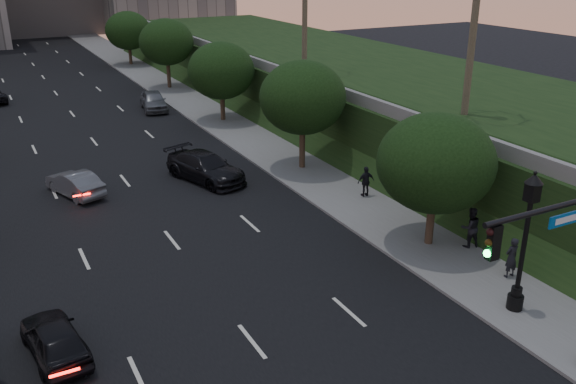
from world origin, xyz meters
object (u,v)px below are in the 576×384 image
sedan_near_right (205,167)px  sedan_far_right (153,101)px  pedestrian_b (470,227)px  street_lamp (523,249)px  sedan_mid_left (75,183)px  sedan_near_left (55,338)px  pedestrian_a (511,258)px  pedestrian_c (366,181)px

sedan_near_right → sedan_far_right: same height
sedan_far_right → pedestrian_b: size_ratio=2.54×
pedestrian_b → street_lamp: bearing=80.3°
pedestrian_b → sedan_mid_left: bearing=-31.4°
sedan_near_left → pedestrian_a: bearing=161.7°
sedan_far_right → pedestrian_c: 25.40m
sedan_near_left → street_lamp: bearing=154.3°
sedan_near_right → pedestrian_a: pedestrian_a is taller
sedan_mid_left → pedestrian_b: pedestrian_b is taller
street_lamp → pedestrian_a: street_lamp is taller
pedestrian_c → street_lamp: bearing=88.0°
sedan_mid_left → pedestrian_a: 22.91m
sedan_near_left → pedestrian_b: size_ratio=2.12×
street_lamp → sedan_near_right: size_ratio=1.00×
street_lamp → sedan_far_right: 37.14m
sedan_near_right → pedestrian_b: pedestrian_b is taller
pedestrian_a → pedestrian_b: bearing=-98.6°
street_lamp → pedestrian_c: size_ratio=3.32×
sedan_near_right → pedestrian_b: size_ratio=2.98×
sedan_far_right → sedan_near_left: bearing=-103.5°
street_lamp → pedestrian_c: 12.19m
pedestrian_c → sedan_near_left: bearing=26.8°
sedan_near_left → sedan_mid_left: 15.03m
sedan_far_right → pedestrian_c: bearing=-71.6°
sedan_near_left → sedan_far_right: sedan_far_right is taller
sedan_mid_left → sedan_near_right: size_ratio=0.75×
street_lamp → pedestrian_a: 2.97m
sedan_near_right → pedestrian_c: pedestrian_c is taller
sedan_near_left → pedestrian_b: pedestrian_b is taller
street_lamp → pedestrian_b: bearing=65.6°
pedestrian_a → sedan_near_left: bearing=-10.2°
pedestrian_b → sedan_near_left: bearing=13.1°
pedestrian_a → pedestrian_c: pedestrian_a is taller
sedan_near_left → pedestrian_b: 17.77m
sedan_mid_left → sedan_far_right: 19.49m
street_lamp → sedan_far_right: (-3.07, 36.97, -1.82)m
sedan_near_left → sedan_mid_left: bearing=-109.5°
street_lamp → pedestrian_a: (1.67, 1.85, -1.62)m
sedan_far_right → pedestrian_a: pedestrian_a is taller
sedan_far_right → pedestrian_b: pedestrian_b is taller
sedan_far_right → pedestrian_b: bearing=-72.8°
pedestrian_a → pedestrian_b: size_ratio=0.92×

